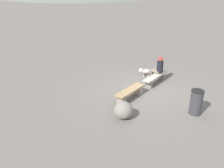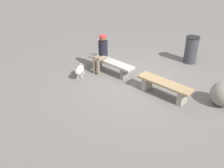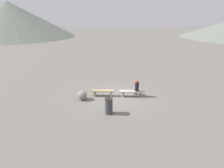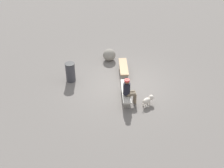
% 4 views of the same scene
% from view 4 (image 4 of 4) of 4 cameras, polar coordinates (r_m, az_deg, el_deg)
% --- Properties ---
extents(ground, '(210.00, 210.00, 0.06)m').
position_cam_4_polar(ground, '(13.84, 2.18, -0.22)').
color(ground, slate).
extents(bench_left, '(1.65, 0.42, 0.45)m').
position_cam_4_polar(bench_left, '(14.51, 2.31, 3.15)').
color(bench_left, gray).
rests_on(bench_left, ground).
extents(bench_right, '(1.80, 0.37, 0.45)m').
position_cam_4_polar(bench_right, '(12.74, 2.78, -1.72)').
color(bench_right, gray).
rests_on(bench_right, ground).
extents(seated_person, '(0.36, 0.60, 1.26)m').
position_cam_4_polar(seated_person, '(12.25, 3.34, -1.14)').
color(seated_person, black).
rests_on(seated_person, ground).
extents(dog, '(0.50, 0.59, 0.43)m').
position_cam_4_polar(dog, '(12.48, 7.24, -3.14)').
color(dog, beige).
rests_on(dog, ground).
extents(trash_bin, '(0.48, 0.48, 0.97)m').
position_cam_4_polar(trash_bin, '(13.99, -8.33, 2.37)').
color(trash_bin, '#38383D').
rests_on(trash_bin, ground).
extents(boulder, '(0.98, 0.97, 0.66)m').
position_cam_4_polar(boulder, '(15.68, -0.55, 5.85)').
color(boulder, gray).
rests_on(boulder, ground).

